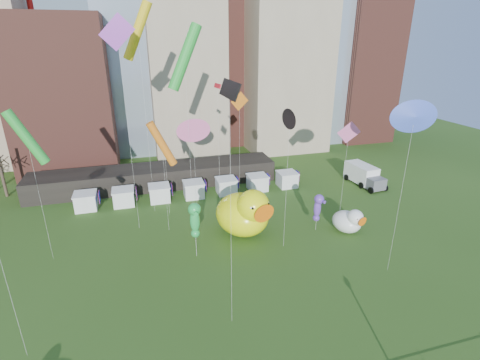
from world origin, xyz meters
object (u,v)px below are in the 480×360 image
object	(u,v)px
small_duck	(348,221)
seahorse_purple	(318,206)
big_duck	(244,213)
box_truck	(364,175)
seahorse_green	(195,218)

from	to	relation	value
small_duck	seahorse_purple	world-z (taller)	seahorse_purple
big_duck	box_truck	bearing A→B (deg)	5.81
big_duck	seahorse_purple	xyz separation A→B (m)	(8.79, -1.54, 0.43)
small_duck	box_truck	bearing A→B (deg)	32.42
big_duck	box_truck	world-z (taller)	big_duck
seahorse_green	box_truck	world-z (taller)	seahorse_green
big_duck	box_truck	xyz separation A→B (m)	(23.20, 10.14, -1.31)
big_duck	seahorse_purple	distance (m)	8.93
box_truck	big_duck	bearing A→B (deg)	-161.66
seahorse_green	big_duck	bearing A→B (deg)	27.63
small_duck	box_truck	size ratio (longest dim) A/B	0.62
seahorse_purple	big_duck	bearing A→B (deg)	150.27
small_duck	big_duck	bearing A→B (deg)	148.48
seahorse_green	seahorse_purple	size ratio (longest dim) A/B	1.33
big_duck	seahorse_purple	world-z (taller)	big_duck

